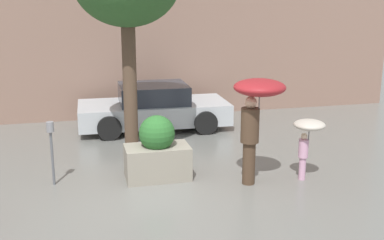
{
  "coord_description": "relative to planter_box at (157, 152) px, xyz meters",
  "views": [
    {
      "loc": [
        -1.3,
        -8.08,
        3.61
      ],
      "look_at": [
        1.07,
        1.6,
        1.05
      ],
      "focal_mm": 45.0,
      "sensor_mm": 36.0,
      "label": 1
    }
  ],
  "objects": [
    {
      "name": "parked_car_near",
      "position": [
        0.56,
        3.88,
        0.01
      ],
      "size": [
        4.18,
        2.12,
        1.25
      ],
      "rotation": [
        0.0,
        0.0,
        1.55
      ],
      "color": "#B7BCC1",
      "rests_on": "ground"
    },
    {
      "name": "ground_plane",
      "position": [
        -0.21,
        -1.08,
        -0.57
      ],
      "size": [
        40.0,
        40.0,
        0.0
      ],
      "primitive_type": "plane",
      "color": "slate"
    },
    {
      "name": "parking_meter",
      "position": [
        -2.05,
        0.14,
        0.35
      ],
      "size": [
        0.14,
        0.14,
        1.29
      ],
      "color": "#595B60",
      "rests_on": "ground"
    },
    {
      "name": "person_child",
      "position": [
        2.9,
        -0.8,
        0.43
      ],
      "size": [
        0.62,
        0.62,
        1.26
      ],
      "rotation": [
        0.0,
        0.0,
        -0.59
      ],
      "color": "#D199B7",
      "rests_on": "ground"
    },
    {
      "name": "building_facade",
      "position": [
        -0.21,
        5.42,
        2.43
      ],
      "size": [
        18.0,
        0.3,
        6.0
      ],
      "color": "#8C6B5B",
      "rests_on": "ground"
    },
    {
      "name": "person_adult",
      "position": [
        1.8,
        -0.76,
        1.06
      ],
      "size": [
        0.99,
        0.99,
        2.11
      ],
      "rotation": [
        0.0,
        0.0,
        -0.52
      ],
      "color": "#473323",
      "rests_on": "ground"
    },
    {
      "name": "planter_box",
      "position": [
        0.0,
        0.0,
        0.0
      ],
      "size": [
        1.3,
        0.74,
        1.32
      ],
      "color": "gray",
      "rests_on": "ground"
    }
  ]
}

